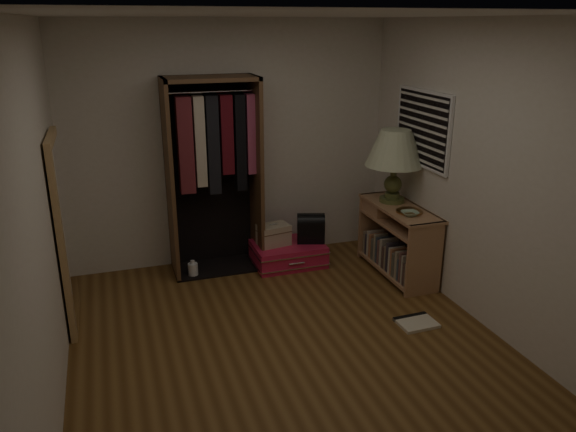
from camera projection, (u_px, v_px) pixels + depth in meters
The scene contains 13 objects.
ground at pixel (290, 346), 4.68m from camera, with size 4.00×4.00×0.00m, color brown.
room_walls at pixel (297, 169), 4.25m from camera, with size 3.52×4.02×2.60m.
console_bookshelf at pixel (396, 238), 5.94m from camera, with size 0.42×1.12×0.75m.
open_wardrobe at pixel (215, 159), 5.80m from camera, with size 0.96×0.50×2.05m.
floor_mirror at pixel (64, 233), 4.79m from camera, with size 0.06×0.80×1.70m.
pink_suitcase at pixel (288, 254), 6.23m from camera, with size 0.79×0.58×0.24m.
train_case at pixel (274, 235), 6.13m from camera, with size 0.37×0.29×0.24m.
black_bag at pixel (311, 227), 6.20m from camera, with size 0.35×0.28×0.33m.
table_lamp at pixel (395, 150), 5.77m from camera, with size 0.79×0.79×0.77m.
brass_tray at pixel (409, 211), 5.62m from camera, with size 0.33×0.33×0.02m.
ceramic_bowl at pixel (410, 214), 5.52m from camera, with size 0.17×0.17×0.04m, color #9AB99D.
white_jug at pixel (193, 270), 5.92m from camera, with size 0.12×0.12×0.18m.
floor_book at pixel (415, 322), 5.02m from camera, with size 0.34×0.28×0.03m.
Camera 1 is at (-1.29, -3.85, 2.55)m, focal length 35.00 mm.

